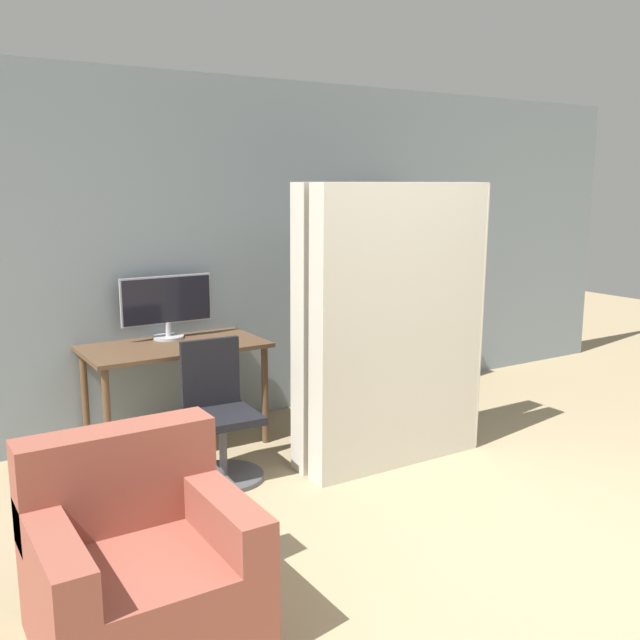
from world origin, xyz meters
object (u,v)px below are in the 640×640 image
at_px(monitor, 167,304).
at_px(bookshelf, 376,298).
at_px(office_chair, 219,424).
at_px(mattress_near, 401,328).
at_px(armchair, 139,566).
at_px(mattress_far, 381,322).

relative_size(monitor, bookshelf, 0.39).
height_order(monitor, office_chair, monitor).
bearing_deg(mattress_near, monitor, 129.90).
relative_size(monitor, armchair, 0.81).
relative_size(office_chair, mattress_far, 0.47).
distance_m(monitor, bookshelf, 1.93).
height_order(bookshelf, mattress_near, mattress_near).
xyz_separation_m(office_chair, bookshelf, (1.93, 0.91, 0.54)).
height_order(office_chair, mattress_near, mattress_near).
relative_size(bookshelf, mattress_far, 0.93).
relative_size(mattress_far, armchair, 2.24).
relative_size(mattress_near, armchair, 2.24).
xyz_separation_m(monitor, mattress_far, (1.13, -1.12, -0.07)).
bearing_deg(monitor, mattress_near, -50.10).
bearing_deg(bookshelf, armchair, -141.89).
relative_size(monitor, office_chair, 0.77).
xyz_separation_m(bookshelf, mattress_near, (-0.80, -1.36, 0.05)).
xyz_separation_m(mattress_near, mattress_far, (0.00, 0.23, -0.00)).
xyz_separation_m(office_chair, mattress_far, (1.13, -0.22, 0.60)).
height_order(mattress_far, armchair, mattress_far).
bearing_deg(monitor, armchair, -113.35).
bearing_deg(office_chair, monitor, 90.03).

